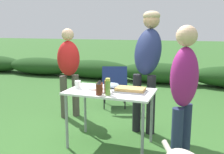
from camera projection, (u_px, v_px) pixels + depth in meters
The scene contains 15 objects.
ground_plane at pixel (110, 145), 3.31m from camera, with size 60.00×60.00×0.00m, color #336028.
shrub_hedge at pixel (160, 73), 7.06m from camera, with size 14.40×0.90×0.56m.
folding_table at pixel (110, 97), 3.19m from camera, with size 1.10×0.64×0.74m.
food_tray at pixel (130, 90), 3.10m from camera, with size 0.41×0.23×0.06m.
plate_stack at pixel (96, 88), 3.25m from camera, with size 0.21×0.21×0.03m, color white.
mixing_bowl at pixel (111, 85), 3.35m from camera, with size 0.21×0.21×0.06m, color #99B2CC.
paper_cup_stack at pixel (78, 85), 3.28m from camera, with size 0.08×0.08×0.10m, color white.
hot_sauce_bottle at pixel (100, 86), 3.08m from camera, with size 0.07×0.07×0.16m.
relish_jar at pixel (108, 87), 2.94m from camera, with size 0.06×0.06×0.21m.
beer_bottle at pixel (107, 85), 3.06m from camera, with size 0.06×0.06×0.19m.
bbq_sauce_bottle at pixel (99, 88), 2.96m from camera, with size 0.08×0.08×0.17m.
standing_person_in_gray_fleece at pixel (148, 57), 3.63m from camera, with size 0.45×0.56×1.77m.
standing_person_in_red_jacket at pixel (69, 65), 4.22m from camera, with size 0.46×0.46×1.52m.
standing_person_in_olive_jacket at pixel (184, 88), 2.49m from camera, with size 0.37×0.42×1.55m.
camp_chair_green_behind_table at pixel (115, 84), 4.78m from camera, with size 0.63×0.71×0.83m.
Camera 1 is at (1.05, -2.90, 1.52)m, focal length 40.00 mm.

